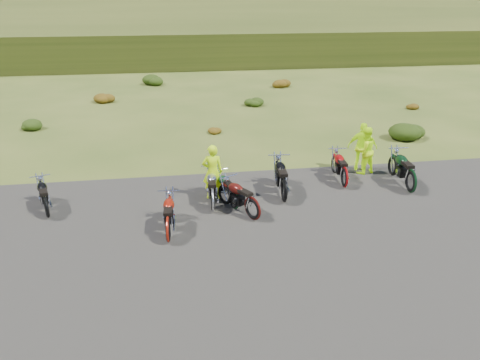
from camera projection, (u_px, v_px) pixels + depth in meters
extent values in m
plane|color=#394B19|center=(259.00, 221.00, 13.70)|extent=(300.00, 300.00, 0.00)
cube|color=black|center=(274.00, 257.00, 11.87)|extent=(20.00, 12.00, 0.04)
cube|color=#344115|center=(173.00, 18.00, 114.33)|extent=(300.00, 90.00, 9.17)
ellipsoid|color=#1E380E|center=(30.00, 123.00, 22.62)|extent=(1.03, 1.03, 0.61)
ellipsoid|color=#6A370D|center=(104.00, 97.00, 27.85)|extent=(1.30, 1.30, 0.77)
ellipsoid|color=#1E380E|center=(154.00, 79.00, 33.09)|extent=(1.56, 1.56, 0.92)
ellipsoid|color=#6A370D|center=(213.00, 129.00, 21.97)|extent=(0.77, 0.77, 0.45)
ellipsoid|color=#1E380E|center=(253.00, 101.00, 27.21)|extent=(1.03, 1.03, 0.61)
ellipsoid|color=#6A370D|center=(281.00, 82.00, 32.45)|extent=(1.30, 1.30, 0.77)
ellipsoid|color=#1E380E|center=(408.00, 128.00, 21.22)|extent=(1.56, 1.56, 0.92)
ellipsoid|color=#6A370D|center=(410.00, 105.00, 26.57)|extent=(0.77, 0.77, 0.45)
imported|color=#C3F60C|center=(213.00, 173.00, 14.87)|extent=(0.67, 0.45, 1.80)
imported|color=#C3F60C|center=(364.00, 151.00, 16.95)|extent=(0.98, 0.85, 1.74)
imported|color=#C3F60C|center=(362.00, 148.00, 17.23)|extent=(1.14, 0.80, 1.80)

